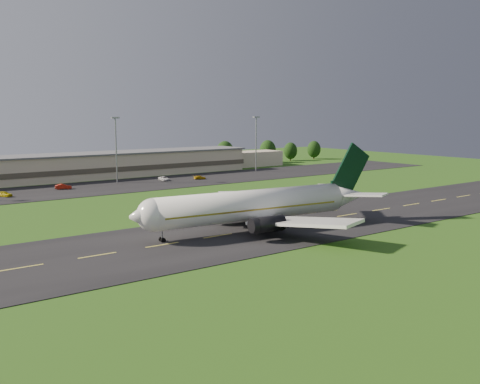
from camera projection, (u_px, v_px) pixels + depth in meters
ground at (267, 228)px, 100.10m from camera, size 360.00×360.00×0.00m
taxiway at (267, 228)px, 100.09m from camera, size 220.00×30.00×0.10m
apron at (112, 187)px, 157.47m from camera, size 260.00×30.00×0.10m
airliner at (256, 206)px, 97.76m from camera, size 51.22×41.92×15.57m
terminal at (101, 166)px, 179.93m from camera, size 145.00×16.00×8.40m
light_mast_centre at (116, 142)px, 164.94m from camera, size 2.40×1.20×20.35m
light_mast_east at (256, 137)px, 197.18m from camera, size 2.40×1.20×20.35m
tree_line at (171, 157)px, 206.87m from camera, size 195.65×8.34×10.17m
service_vehicle_a at (4, 194)px, 137.60m from camera, size 3.82×4.42×1.44m
service_vehicle_b at (63, 187)px, 151.38m from camera, size 4.81×2.92×1.50m
service_vehicle_c at (164, 179)px, 170.85m from camera, size 2.37×4.83×1.32m
service_vehicle_d at (200, 178)px, 174.35m from camera, size 4.22×2.26×1.16m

